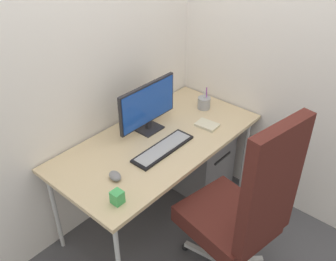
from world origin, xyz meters
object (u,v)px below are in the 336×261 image
Objects in this scene: keyboard at (163,149)px; office_chair at (243,210)px; mouse at (115,176)px; notebook at (207,125)px; pen_holder at (204,103)px; desk_clamp_accessory at (117,197)px; monitor at (148,106)px; filing_cabinet at (197,157)px.

office_chair is at bearing -94.66° from keyboard.
mouse is 0.62× the size of notebook.
desk_clamp_accessory is at bearing -167.04° from pen_holder.
desk_clamp_accessory is (-0.12, -0.16, 0.02)m from mouse.
office_chair is 0.78m from notebook.
office_chair is 0.96m from monitor.
keyboard is (0.05, 0.65, 0.09)m from office_chair.
keyboard and notebook have the same top height.
keyboard is 0.41m from mouse.
pen_holder reaches higher than mouse.
pen_holder is at bearing 11.62° from keyboard.
keyboard is 6.13× the size of desk_clamp_accessory.
office_chair reaches higher than notebook.
monitor is at bearing 79.17° from office_chair.
office_chair reaches higher than monitor.
mouse is at bearing 170.43° from notebook.
monitor is 2.89× the size of pen_holder.
office_chair is 2.67× the size of keyboard.
keyboard is at bearing 85.34° from office_chair.
monitor is at bearing 37.91° from mouse.
notebook is 0.96m from desk_clamp_accessory.
filing_cabinet is (0.60, 0.77, -0.36)m from office_chair.
office_chair is 1.04m from filing_cabinet.
mouse reaches higher than filing_cabinet.
keyboard is at bearing 168.92° from notebook.
notebook is (0.43, -0.05, 0.00)m from keyboard.
pen_holder reaches higher than desk_clamp_accessory.
desk_clamp_accessory is at bearing -149.41° from monitor.
office_chair is 2.49× the size of monitor.
pen_holder reaches higher than filing_cabinet.
mouse is (-0.96, -0.09, 0.46)m from filing_cabinet.
filing_cabinet is 1.14× the size of keyboard.
notebook is at bearing -6.26° from keyboard.
desk_clamp_accessory is (-0.48, 0.52, 0.12)m from office_chair.
mouse reaches higher than keyboard.
office_chair is at bearing -47.38° from desk_clamp_accessory.
desk_clamp_accessory is (-1.08, -0.25, 0.48)m from filing_cabinet.
office_chair is at bearing -133.10° from notebook.
pen_holder is at bearing -13.29° from monitor.
filing_cabinet is 0.49m from notebook.
keyboard is 3.05× the size of notebook.
office_chair is 7.20× the size of pen_holder.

